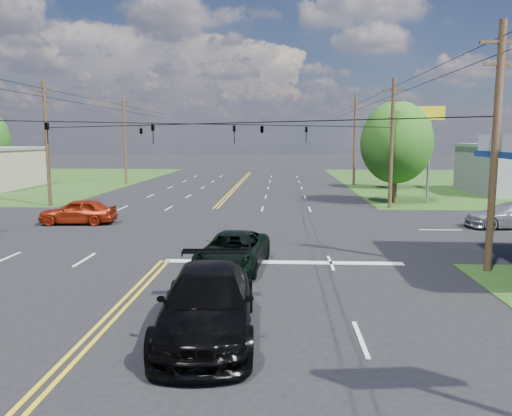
# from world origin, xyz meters

# --- Properties ---
(ground) EXTENTS (280.00, 280.00, 0.00)m
(ground) POSITION_xyz_m (0.00, 12.00, 0.00)
(ground) COLOR black
(ground) RESTS_ON ground
(stop_bar) EXTENTS (10.00, 0.50, 0.02)m
(stop_bar) POSITION_xyz_m (5.00, 4.00, 0.00)
(stop_bar) COLOR silver
(stop_bar) RESTS_ON ground
(pole_se) EXTENTS (1.60, 0.28, 9.50)m
(pole_se) POSITION_xyz_m (13.00, 3.00, 4.92)
(pole_se) COLOR #3C2519
(pole_se) RESTS_ON ground
(pole_nw) EXTENTS (1.60, 0.28, 9.50)m
(pole_nw) POSITION_xyz_m (-13.00, 21.00, 4.92)
(pole_nw) COLOR #3C2519
(pole_nw) RESTS_ON ground
(pole_ne) EXTENTS (1.60, 0.28, 9.50)m
(pole_ne) POSITION_xyz_m (13.00, 21.00, 4.92)
(pole_ne) COLOR #3C2519
(pole_ne) RESTS_ON ground
(pole_left_far) EXTENTS (1.60, 0.28, 10.00)m
(pole_left_far) POSITION_xyz_m (-13.00, 40.00, 5.17)
(pole_left_far) COLOR #3C2519
(pole_left_far) RESTS_ON ground
(pole_right_far) EXTENTS (1.60, 0.28, 10.00)m
(pole_right_far) POSITION_xyz_m (13.00, 40.00, 5.17)
(pole_right_far) COLOR #3C2519
(pole_right_far) RESTS_ON ground
(span_wire_signals) EXTENTS (26.00, 18.00, 1.13)m
(span_wire_signals) POSITION_xyz_m (0.00, 12.00, 6.00)
(span_wire_signals) COLOR black
(span_wire_signals) RESTS_ON ground
(power_lines) EXTENTS (26.04, 100.00, 0.64)m
(power_lines) POSITION_xyz_m (0.00, 10.00, 8.60)
(power_lines) COLOR black
(power_lines) RESTS_ON ground
(tree_right_a) EXTENTS (5.70, 5.70, 8.18)m
(tree_right_a) POSITION_xyz_m (14.00, 24.00, 4.87)
(tree_right_a) COLOR #3C2519
(tree_right_a) RESTS_ON ground
(tree_right_b) EXTENTS (4.94, 4.94, 7.09)m
(tree_right_b) POSITION_xyz_m (16.50, 36.00, 4.22)
(tree_right_b) COLOR #3C2519
(tree_right_b) RESTS_ON ground
(pickup_dkgreen) EXTENTS (2.96, 5.40, 1.43)m
(pickup_dkgreen) POSITION_xyz_m (3.00, 2.95, 0.72)
(pickup_dkgreen) COLOR black
(pickup_dkgreen) RESTS_ON ground
(suv_black) EXTENTS (2.83, 6.15, 1.74)m
(suv_black) POSITION_xyz_m (3.00, -3.90, 0.87)
(suv_black) COLOR black
(suv_black) RESTS_ON ground
(sedan_red) EXTENTS (4.62, 2.11, 1.54)m
(sedan_red) POSITION_xyz_m (-7.48, 13.00, 0.77)
(sedan_red) COLOR #96210A
(sedan_red) RESTS_ON ground
(sedan_far) EXTENTS (5.35, 2.44, 1.52)m
(sedan_far) POSITION_xyz_m (18.33, 13.00, 0.76)
(sedan_far) COLOR #AFAFB4
(sedan_far) RESTS_ON ground
(polesign_ne) EXTENTS (2.14, 0.77, 7.79)m
(polesign_ne) POSITION_xyz_m (16.78, 24.66, 6.03)
(polesign_ne) COLOR #A5A5AA
(polesign_ne) RESTS_ON ground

